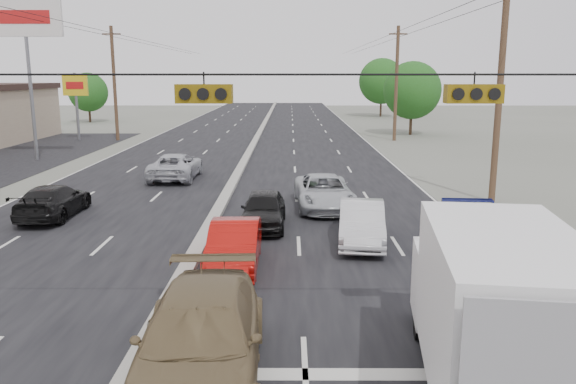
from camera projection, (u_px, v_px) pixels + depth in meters
name	position (u px, v px, depth m)	size (l,w,h in m)	color
ground	(140.00, 362.00, 11.53)	(200.00, 200.00, 0.00)	#606356
road_surface	(248.00, 156.00, 40.90)	(20.00, 160.00, 0.02)	black
center_median	(248.00, 155.00, 40.88)	(0.50, 160.00, 0.20)	gray
utility_pole_left_c	(114.00, 83.00, 49.69)	(1.60, 0.30, 10.00)	#422D1E
utility_pole_right_b	(500.00, 91.00, 25.12)	(1.60, 0.30, 10.00)	#422D1E
utility_pole_right_c	(396.00, 83.00, 49.60)	(1.60, 0.30, 10.00)	#422D1E
traffic_signals	(199.00, 91.00, 10.40)	(25.00, 0.30, 0.54)	black
pole_sign_billboard	(25.00, 28.00, 37.18)	(5.00, 0.25, 11.00)	slate
pole_sign_far	(76.00, 91.00, 49.85)	(2.20, 0.25, 6.00)	slate
tree_left_far	(88.00, 92.00, 69.59)	(4.80, 4.80, 6.12)	#382619
tree_right_mid	(412.00, 90.00, 54.64)	(5.60, 5.60, 7.14)	#382619
tree_right_far	(382.00, 81.00, 78.98)	(6.40, 6.40, 8.16)	#382619
box_truck	(492.00, 312.00, 9.93)	(3.10, 6.72, 3.29)	black
tan_sedan	(201.00, 341.00, 10.64)	(2.36, 5.81, 1.69)	brown
red_sedan	(234.00, 246.00, 17.06)	(1.48, 4.23, 1.39)	#AB0F0A
queue_car_a	(264.00, 210.00, 21.63)	(1.65, 4.11, 1.40)	black
queue_car_b	(362.00, 223.00, 19.59)	(1.52, 4.35, 1.43)	silver
queue_car_c	(324.00, 192.00, 24.74)	(2.38, 5.17, 1.44)	#B2B6BB
queue_car_d	(484.00, 237.00, 17.77)	(2.10, 5.17, 1.50)	navy
oncoming_near	(53.00, 201.00, 23.18)	(1.90, 4.67, 1.35)	black
oncoming_far	(176.00, 166.00, 31.73)	(2.41, 5.23, 1.45)	#B3B5BB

